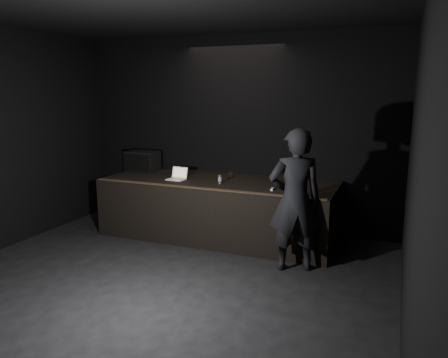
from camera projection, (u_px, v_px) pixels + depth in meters
ground at (131, 304)px, 5.23m from camera, size 7.00×7.00×0.00m
room_walls at (123, 136)px, 4.83m from camera, size 6.10×7.10×3.52m
stage_riser at (219, 208)px, 7.61m from camera, size 4.00×1.50×1.00m
riser_lip at (201, 188)px, 6.87m from camera, size 3.92×0.10×0.01m
stage_monitor at (142, 161)px, 8.29m from camera, size 0.58×0.43×0.39m
cable at (170, 171)px, 8.34m from camera, size 0.73×0.36×0.02m
laptop at (178, 176)px, 7.57m from camera, size 0.32×0.29×0.21m
beer_can at (220, 179)px, 7.20m from camera, size 0.06×0.06×0.15m
plastic_cup at (230, 175)px, 7.67m from camera, size 0.09×0.09×0.11m
wii_remote at (272, 189)px, 6.77m from camera, size 0.05×0.15×0.03m
person at (295, 200)px, 6.08m from camera, size 0.87×0.74×2.02m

